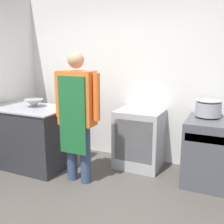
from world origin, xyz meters
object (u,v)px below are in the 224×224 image
stove (220,153)px  mixing_bowl (34,103)px  fridge_unit (139,139)px  person_cook (77,110)px  stock_pot (208,107)px

stove → mixing_bowl: mixing_bowl is taller
fridge_unit → person_cook: person_cook is taller
stove → stock_pot: stock_pot is taller
fridge_unit → person_cook: size_ratio=0.51×
fridge_unit → stock_pot: 1.11m
mixing_bowl → person_cook: bearing=-13.9°
mixing_bowl → stock_pot: 2.52m
person_cook → mixing_bowl: bearing=166.1°
person_cook → mixing_bowl: (-0.90, 0.22, -0.02)m
stove → mixing_bowl: size_ratio=3.09×
stove → mixing_bowl: bearing=-169.8°
stove → person_cook: size_ratio=0.51×
person_cook → stock_pot: person_cook is taller
stove → stock_pot: size_ratio=2.65×
person_cook → mixing_bowl: person_cook is taller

